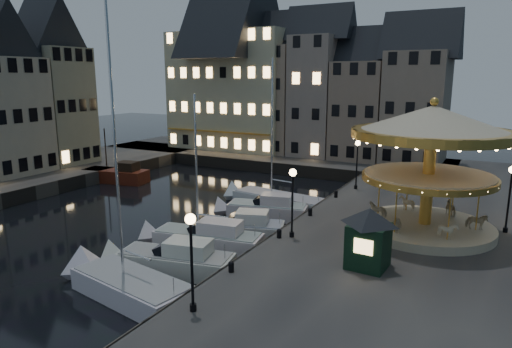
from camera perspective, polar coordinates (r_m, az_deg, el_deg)
The scene contains 31 objects.
ground at distance 30.81m, azimuth -8.81°, elevation -8.42°, with size 160.00×160.00×0.00m, color black.
quay_east at distance 30.81m, azimuth 20.12°, elevation -7.76°, with size 16.00×56.00×1.30m, color #474442.
quay_north at distance 57.85m, azimuth 1.53°, elevation 2.10°, with size 44.00×12.00×1.30m, color #474442.
quaywall_e at distance 32.73m, azimuth 6.10°, elevation -5.90°, with size 0.15×44.00×1.30m, color #47423A.
quaywall_n at distance 51.71m, azimuth 0.51°, elevation 0.89°, with size 48.00×0.15×1.30m, color #47423A.
quaywall_w at distance 44.60m, azimuth -26.06°, elevation -2.20°, with size 0.15×44.00×1.30m, color #47423A.
streetlamp_a at distance 18.61m, azimuth -8.09°, elevation -9.21°, with size 0.44×0.44×4.17m.
streetlamp_b at distance 26.91m, azimuth 4.58°, elevation -2.39°, with size 0.44×0.44×4.17m.
streetlamp_c at distance 39.39m, azimuth 12.53°, elevation 2.02°, with size 0.44×0.44×4.17m.
streetlamp_d at distance 31.63m, azimuth 29.18°, elevation -1.72°, with size 0.44×0.44×4.17m.
bollard_a at distance 22.91m, azimuth -3.12°, elevation -11.42°, with size 0.30×0.30×0.57m.
bollard_b at distance 27.42m, azimuth 2.91°, elevation -7.36°, with size 0.30×0.30×0.57m.
bollard_c at distance 31.79m, azimuth 6.80°, elevation -4.67°, with size 0.30×0.30×0.57m.
bollard_d at distance 36.78m, azimuth 9.95°, elevation -2.44°, with size 0.30×0.30×0.57m.
townhouse_na at distance 64.67m, azimuth -6.88°, elevation 9.44°, with size 5.50×8.00×12.80m.
townhouse_nb at distance 61.68m, azimuth -2.68°, elevation 9.85°, with size 6.16×8.00×13.80m.
townhouse_nc at distance 58.79m, azimuth 2.46°, elevation 10.23°, with size 6.82×8.00×14.80m.
townhouse_nd at distance 56.51m, azimuth 7.81°, elevation 10.56°, with size 5.50×8.00×15.80m.
townhouse_ne at distance 54.89m, azimuth 13.16°, elevation 8.74°, with size 6.16×8.00×12.80m.
townhouse_nf at distance 53.60m, azimuth 19.50°, elevation 8.83°, with size 6.82×8.00×13.80m.
townhouse_wc at distance 55.24m, azimuth -24.21°, elevation 8.75°, with size 8.80×5.50×14.20m.
hotel_corner at distance 61.61m, azimuth -2.65°, elevation 11.24°, with size 17.60×9.00×16.80m.
motorboat_a at distance 24.32m, azimuth -16.03°, elevation -13.19°, with size 7.89×3.75×13.07m.
motorboat_b at distance 26.41m, azimuth -10.78°, elevation -10.59°, with size 7.56×3.53×2.15m.
motorboat_c at distance 29.41m, azimuth -6.72°, elevation -7.97°, with size 8.02×3.25×10.59m.
motorboat_d at distance 30.97m, azimuth -2.46°, elevation -6.93°, with size 6.56×3.99×2.15m.
motorboat_e at distance 35.33m, azimuth 0.80°, elevation -4.48°, with size 7.17×3.46×2.15m.
motorboat_f at distance 38.30m, azimuth 2.22°, elevation -3.34°, with size 9.24×3.54×12.21m.
red_fishing_boat at distance 49.22m, azimuth -16.99°, elevation -0.18°, with size 7.03×3.50×5.72m.
carousel at distance 29.23m, azimuth 21.05°, elevation 3.42°, with size 9.42×9.42×8.24m.
ticket_kiosk at distance 23.46m, azimuth 13.96°, elevation -6.52°, with size 3.00×3.00×3.51m.
Camera 1 is at (17.60, -22.88, 10.76)m, focal length 32.00 mm.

